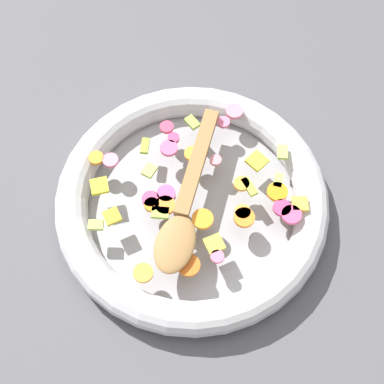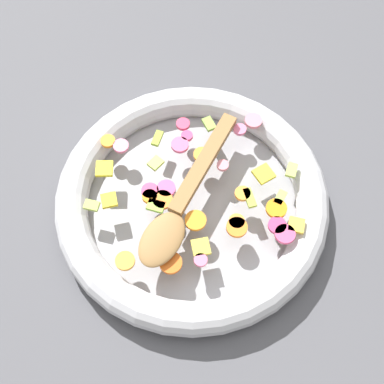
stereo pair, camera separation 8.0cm
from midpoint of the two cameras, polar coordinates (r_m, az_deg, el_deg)
The scene contains 4 objects.
ground_plane at distance 0.84m, azimuth 2.70°, elevation -1.82°, with size 4.00×4.00×0.00m, color #4C4C51.
skillet at distance 0.82m, azimuth 2.76°, elevation -1.16°, with size 0.42×0.42×0.05m.
chopped_vegetables at distance 0.79m, azimuth 3.66°, elevation -0.30°, with size 0.34×0.32×0.01m.
wooden_spoon at distance 0.77m, azimuth 1.92°, elevation -1.58°, with size 0.06×0.28×0.01m.
Camera 2 is at (-0.14, 0.34, 0.76)m, focal length 50.00 mm.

